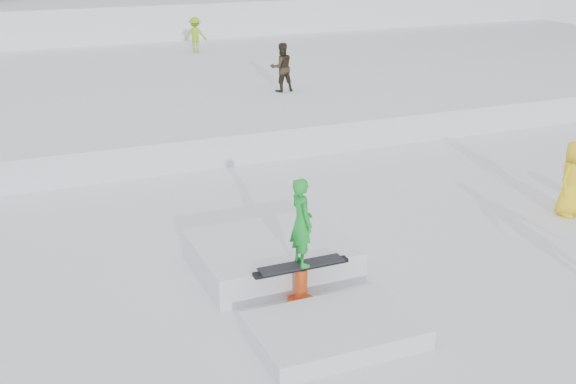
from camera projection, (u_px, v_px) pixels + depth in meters
name	position (u px, v px, depth m)	size (l,w,h in m)	color
ground	(308.00, 299.00, 11.71)	(120.00, 120.00, 0.00)	white
snow_berm	(66.00, 19.00, 37.18)	(60.00, 14.00, 2.40)	white
snow_midrise	(119.00, 86.00, 25.38)	(50.00, 18.00, 0.80)	white
walker_olive	(282.00, 67.00, 22.47)	(0.74, 0.58, 1.52)	#2D2418
walker_ygreen	(195.00, 35.00, 29.48)	(0.93, 0.53, 1.43)	#8BBF1A
spectator_yellow	(572.00, 179.00, 14.87)	(0.78, 0.51, 1.60)	yellow
jib_rail_feature	(287.00, 271.00, 11.99)	(2.60, 4.40, 2.11)	white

